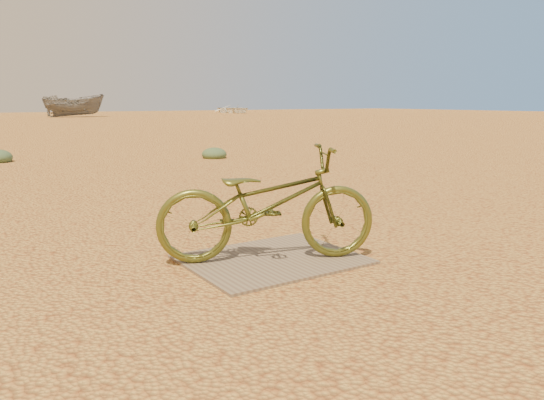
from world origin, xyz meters
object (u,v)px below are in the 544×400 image
bicycle (267,204)px  boat_mid_right (74,106)px  plywood_board (272,259)px  boat_far_right (234,109)px

bicycle → boat_mid_right: boat_mid_right is taller
plywood_board → bicycle: (-0.05, -0.00, 0.47)m
plywood_board → boat_far_right: bearing=61.3°
plywood_board → bicycle: 0.48m
plywood_board → boat_far_right: 51.19m
plywood_board → boat_mid_right: size_ratio=0.30×
boat_mid_right → boat_far_right: 17.44m
bicycle → plywood_board: bearing=-61.2°
plywood_board → boat_far_right: (24.60, 44.89, 0.42)m
bicycle → boat_far_right: (24.65, 44.89, -0.06)m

